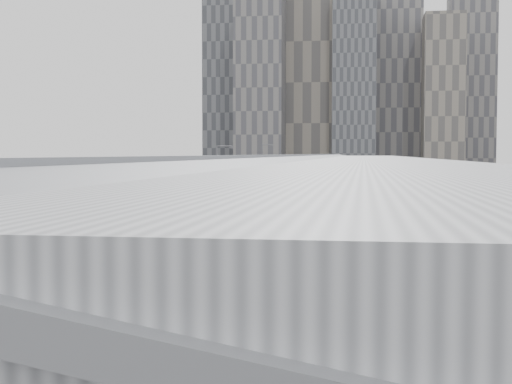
% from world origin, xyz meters
% --- Properties ---
extents(ground, '(800.00, 800.00, 0.00)m').
position_xyz_m(ground, '(0.00, 0.00, 0.00)').
color(ground, black).
rests_on(ground, ground).
extents(sidewalk, '(10.00, 170.00, 0.12)m').
position_xyz_m(sidewalk, '(9.00, 55.00, 0.06)').
color(sidewalk, gray).
rests_on(sidewalk, ground).
extents(lane_line, '(0.12, 160.00, 0.02)m').
position_xyz_m(lane_line, '(-1.50, 55.00, 0.01)').
color(lane_line, gold).
rests_on(lane_line, ground).
extents(depot, '(12.45, 160.40, 7.20)m').
position_xyz_m(depot, '(12.99, 55.00, 3.51)').
color(depot, gray).
rests_on(depot, ground).
extents(skyline, '(145.00, 64.00, 120.00)m').
position_xyz_m(skyline, '(-2.90, 324.16, 50.85)').
color(skyline, slate).
rests_on(skyline, ground).
extents(bus_0, '(3.93, 13.30, 3.83)m').
position_xyz_m(bus_0, '(1.85, 7.28, 1.62)').
color(bus_0, '#AEAFB8').
rests_on(bus_0, ground).
extents(bus_1, '(3.38, 12.69, 3.67)m').
position_xyz_m(bus_1, '(2.61, 21.55, 1.55)').
color(bus_1, '#171C34').
rests_on(bus_1, ground).
extents(bus_2, '(3.07, 12.93, 3.75)m').
position_xyz_m(bus_2, '(1.85, 34.62, 1.58)').
color(bus_2, silver).
rests_on(bus_2, ground).
extents(bus_3, '(3.58, 13.32, 3.85)m').
position_xyz_m(bus_3, '(2.76, 49.43, 1.63)').
color(bus_3, gray).
rests_on(bus_3, ground).
extents(bus_4, '(3.64, 13.74, 3.97)m').
position_xyz_m(bus_4, '(2.01, 63.84, 1.68)').
color(bus_4, '#A9ACB3').
rests_on(bus_4, ground).
extents(bus_5, '(3.66, 13.75, 3.97)m').
position_xyz_m(bus_5, '(1.91, 76.53, 1.68)').
color(bus_5, black).
rests_on(bus_5, ground).
extents(bus_6, '(3.15, 13.79, 4.01)m').
position_xyz_m(bus_6, '(2.32, 88.38, 1.69)').
color(bus_6, '#B8B8BA').
rests_on(bus_6, ground).
extents(bus_7, '(3.08, 13.94, 4.07)m').
position_xyz_m(bus_7, '(1.85, 102.77, 1.72)').
color(bus_7, slate).
rests_on(bus_7, ground).
extents(tree_0, '(2.47, 2.47, 4.35)m').
position_xyz_m(tree_0, '(5.57, 8.27, 3.11)').
color(tree_0, black).
rests_on(tree_0, ground).
extents(tree_1, '(1.91, 1.91, 4.21)m').
position_xyz_m(tree_1, '(5.85, 34.06, 3.24)').
color(tree_1, black).
rests_on(tree_1, ground).
extents(tree_2, '(1.63, 1.63, 4.18)m').
position_xyz_m(tree_2, '(5.98, 56.01, 3.32)').
color(tree_2, black).
rests_on(tree_2, ground).
extents(tree_3, '(1.76, 1.76, 4.45)m').
position_xyz_m(tree_3, '(5.92, 81.49, 3.54)').
color(tree_3, black).
rests_on(tree_3, ground).
extents(tree_4, '(1.10, 1.10, 3.39)m').
position_xyz_m(tree_4, '(6.25, 106.97, 2.74)').
color(tree_4, black).
rests_on(tree_4, ground).
extents(street_lamp_near, '(2.04, 0.22, 8.21)m').
position_xyz_m(street_lamp_near, '(-4.06, 52.16, 4.78)').
color(street_lamp_near, '#59595E').
rests_on(street_lamp_near, ground).
extents(street_lamp_far, '(2.04, 0.22, 8.93)m').
position_xyz_m(street_lamp_far, '(-4.80, 94.93, 5.16)').
color(street_lamp_far, '#59595E').
rests_on(street_lamp_far, ground).
extents(shipping_container, '(3.60, 5.91, 2.62)m').
position_xyz_m(shipping_container, '(-5.09, 108.18, 1.31)').
color(shipping_container, '#123C20').
rests_on(shipping_container, ground).
extents(suv, '(2.76, 5.24, 1.41)m').
position_xyz_m(suv, '(-4.86, 134.79, 0.70)').
color(suv, black).
rests_on(suv, ground).
extents(hedge, '(4.83, 3.16, 1.23)m').
position_xyz_m(hedge, '(3.40, -7.30, 0.61)').
color(hedge, '#306F1B').
rests_on(hedge, ground).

